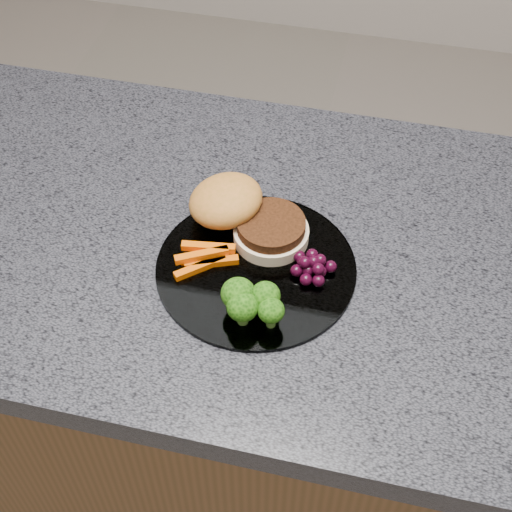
{
  "coord_description": "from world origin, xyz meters",
  "views": [
    {
      "loc": [
        0.22,
        -0.63,
        1.61
      ],
      "look_at": [
        0.08,
        -0.05,
        0.93
      ],
      "focal_mm": 50.0,
      "sensor_mm": 36.0,
      "label": 1
    }
  ],
  "objects_px": {
    "plate": "(256,268)",
    "grape_bunch": "(312,266)",
    "island_cabinet": "(220,403)",
    "burger": "(242,214)"
  },
  "relations": [
    {
      "from": "island_cabinet",
      "to": "plate",
      "type": "xyz_separation_m",
      "value": [
        0.08,
        -0.05,
        0.47
      ]
    },
    {
      "from": "island_cabinet",
      "to": "grape_bunch",
      "type": "xyz_separation_m",
      "value": [
        0.15,
        -0.04,
        0.49
      ]
    },
    {
      "from": "burger",
      "to": "plate",
      "type": "bearing_deg",
      "value": -50.64
    },
    {
      "from": "island_cabinet",
      "to": "plate",
      "type": "distance_m",
      "value": 0.48
    },
    {
      "from": "burger",
      "to": "grape_bunch",
      "type": "relative_size",
      "value": 3.18
    },
    {
      "from": "burger",
      "to": "grape_bunch",
      "type": "bearing_deg",
      "value": -17.94
    },
    {
      "from": "island_cabinet",
      "to": "plate",
      "type": "bearing_deg",
      "value": -31.72
    },
    {
      "from": "plate",
      "to": "grape_bunch",
      "type": "distance_m",
      "value": 0.07
    },
    {
      "from": "plate",
      "to": "burger",
      "type": "bearing_deg",
      "value": 117.99
    },
    {
      "from": "plate",
      "to": "grape_bunch",
      "type": "relative_size",
      "value": 4.45
    }
  ]
}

